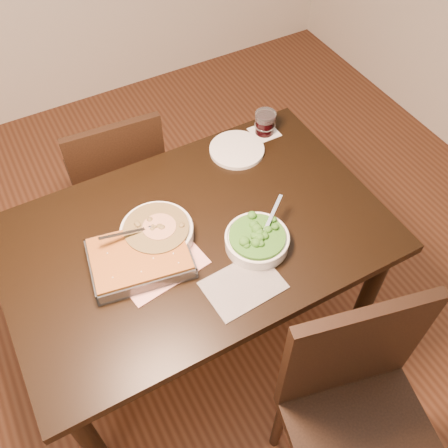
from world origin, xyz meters
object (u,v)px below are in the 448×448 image
Objects in this scene: table at (197,248)px; dinner_plate at (237,150)px; stew_bowl at (157,232)px; baking_dish at (140,258)px; broccoli_bowl at (257,240)px; wine_tumbler at (265,122)px; chair_far at (118,178)px; chair_near at (358,410)px.

table is 6.04× the size of dinner_plate.
stew_bowl reaches higher than baking_dish.
table is 0.19m from stew_bowl.
stew_bowl is 0.12m from baking_dish.
wine_tumbler reaches higher than broccoli_bowl.
baking_dish is 0.84m from wine_tumbler.
stew_bowl reaches higher than dinner_plate.
dinner_plate is 0.62m from chair_far.
dinner_plate is at bearing 146.42° from chair_far.
chair_far is at bearing 98.35° from table.
broccoli_bowl is 0.42m from baking_dish.
table is 4.76× the size of stew_bowl.
chair_far reaches higher than dinner_plate.
stew_bowl is at bearing -154.32° from wine_tumbler.
baking_dish is at bearing -173.12° from table.
wine_tumbler reaches higher than table.
dinner_plate reaches higher than table.
dinner_plate is at bearing 39.90° from baking_dish.
chair_near is at bearing -87.38° from broccoli_bowl.
broccoli_bowl is 2.39× the size of wine_tumbler.
table is at bearing 117.09° from chair_near.
stew_bowl is 0.30× the size of chair_near.
dinner_plate is (0.18, 0.46, -0.02)m from broccoli_bowl.
broccoli_bowl is (0.30, -0.20, -0.00)m from stew_bowl.
chair_near is (0.03, -0.61, -0.23)m from broccoli_bowl.
wine_tumbler reaches higher than baking_dish.
stew_bowl is at bearing -151.19° from dinner_plate.
broccoli_bowl is at bearing -42.43° from table.
baking_dish is 0.67m from dinner_plate.
chair_near is (-0.15, -1.08, -0.20)m from dinner_plate.
broccoli_bowl is 0.62m from wine_tumbler.
wine_tumbler is (0.74, 0.38, 0.03)m from baking_dish.
table is 0.68m from chair_far.
table is at bearing -18.62° from stew_bowl.
baking_dish is 0.43× the size of chair_far.
chair_near reaches higher than table.
broccoli_bowl reaches higher than dinner_plate.
broccoli_bowl is 0.27× the size of chair_far.
broccoli_bowl reaches higher than baking_dish.
baking_dish is at bearing -149.81° from dinner_plate.
chair_near is (0.43, -0.74, -0.22)m from baking_dish.
stew_bowl is at bearing 124.68° from chair_near.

